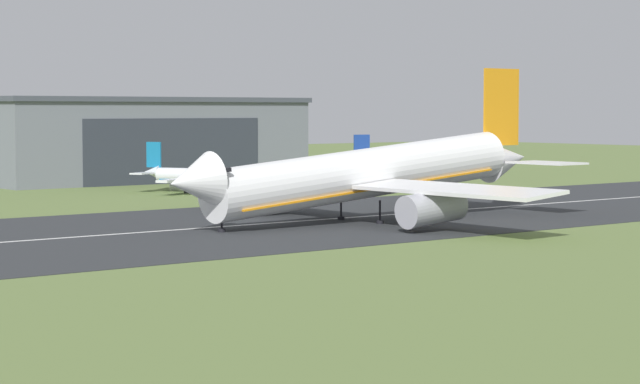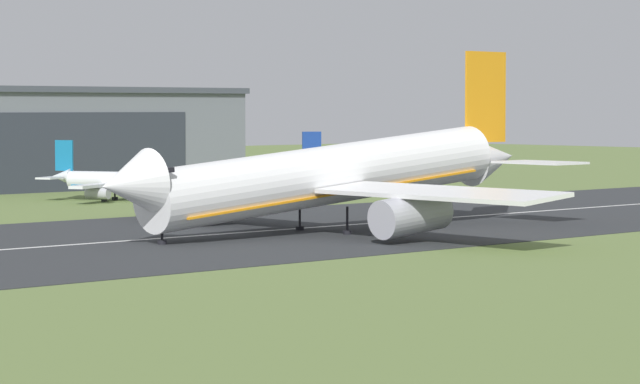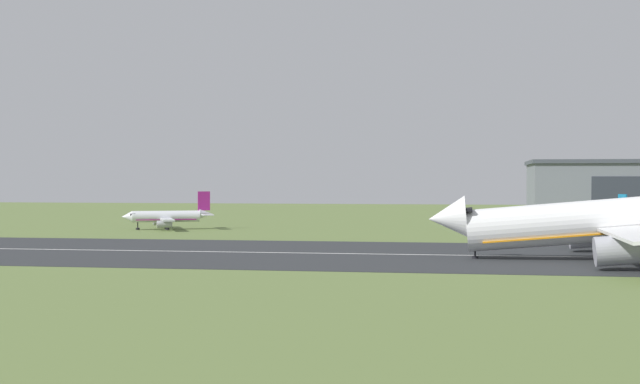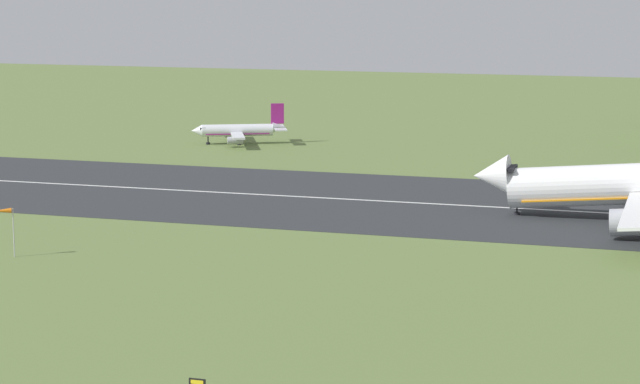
{
  "view_description": "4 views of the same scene",
  "coord_description": "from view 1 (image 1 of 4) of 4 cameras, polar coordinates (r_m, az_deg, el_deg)",
  "views": [
    {
      "loc": [
        -55.83,
        13.93,
        13.14
      ],
      "look_at": [
        6.6,
        91.31,
        6.56
      ],
      "focal_mm": 70.0,
      "sensor_mm": 36.0,
      "label": 1
    },
    {
      "loc": [
        -60.97,
        13.93,
        12.4
      ],
      "look_at": [
        -0.4,
        80.88,
        7.31
      ],
      "focal_mm": 85.0,
      "sensor_mm": 36.0,
      "label": 2
    },
    {
      "loc": [
        18.73,
        -0.55,
        11.06
      ],
      "look_at": [
        2.44,
        95.44,
        9.62
      ],
      "focal_mm": 50.0,
      "sensor_mm": 36.0,
      "label": 3
    },
    {
      "loc": [
        43.8,
        -53.33,
        33.77
      ],
      "look_at": [
        1.84,
        83.86,
        9.07
      ],
      "focal_mm": 70.0,
      "sensor_mm": 36.0,
      "label": 4
    }
  ],
  "objects": [
    {
      "name": "airplane_landing",
      "position": [
        145.85,
        2.07,
        0.76
      ],
      "size": [
        54.88,
        57.79,
        18.39
      ],
      "color": "white",
      "rests_on": "ground_plane"
    },
    {
      "name": "runway_centreline",
      "position": [
        128.49,
        -12.94,
        -2.15
      ],
      "size": [
        365.16,
        0.7,
        0.01
      ],
      "primitive_type": "cube",
      "color": "silver",
      "rests_on": "runway_strip"
    },
    {
      "name": "airplane_parked_west",
      "position": [
        198.45,
        -5.94,
        0.72
      ],
      "size": [
        18.41,
        17.69,
        7.96
      ],
      "color": "silver",
      "rests_on": "ground_plane"
    },
    {
      "name": "runway_strip",
      "position": [
        128.49,
        -12.94,
        -2.17
      ],
      "size": [
        405.73,
        50.11,
        0.06
      ],
      "primitive_type": "cube",
      "color": "#2B2D30",
      "rests_on": "ground_plane"
    },
    {
      "name": "ground_plane",
      "position": [
        76.44,
        8.87,
        -6.16
      ],
      "size": [
        645.73,
        645.73,
        0.0
      ],
      "primitive_type": "plane",
      "color": "olive"
    },
    {
      "name": "airplane_parked_centre",
      "position": [
        221.25,
        3.48,
        1.09
      ],
      "size": [
        17.69,
        23.15,
        8.76
      ],
      "color": "white",
      "rests_on": "ground_plane"
    },
    {
      "name": "hangar_building",
      "position": [
        236.01,
        -8.62,
        2.43
      ],
      "size": [
        61.78,
        31.1,
        15.4
      ],
      "color": "slate",
      "rests_on": "ground_plane"
    }
  ]
}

